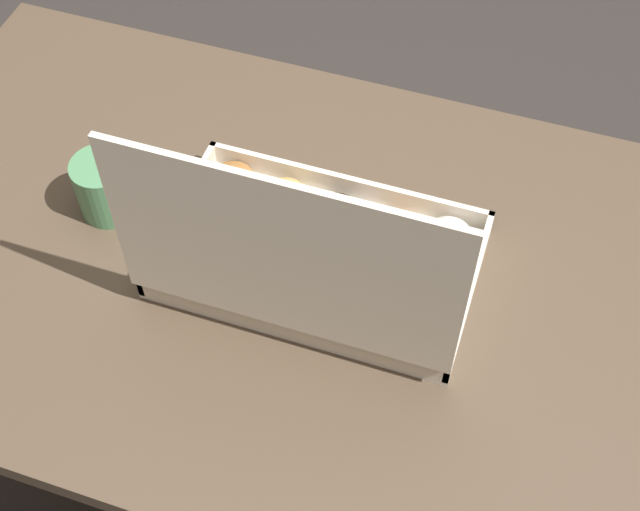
% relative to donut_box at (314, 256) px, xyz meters
% --- Properties ---
extents(ground_plane, '(8.00, 8.00, 0.00)m').
position_rel_donut_box_xyz_m(ground_plane, '(0.02, -0.01, -0.80)').
color(ground_plane, '#2D2826').
extents(dining_table, '(1.25, 0.74, 0.75)m').
position_rel_donut_box_xyz_m(dining_table, '(0.02, -0.01, -0.16)').
color(dining_table, '#4C3D2D').
rests_on(dining_table, ground_plane).
extents(donut_box, '(0.40, 0.25, 0.30)m').
position_rel_donut_box_xyz_m(donut_box, '(0.00, 0.00, 0.00)').
color(donut_box, silver).
rests_on(donut_box, dining_table).
extents(coffee_mug, '(0.08, 0.08, 0.09)m').
position_rel_donut_box_xyz_m(coffee_mug, '(0.30, -0.03, -0.01)').
color(coffee_mug, '#4C8456').
rests_on(coffee_mug, dining_table).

